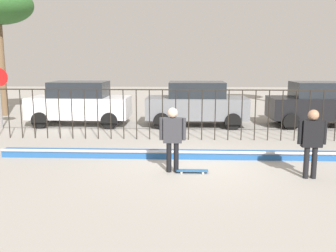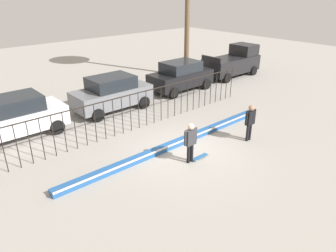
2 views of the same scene
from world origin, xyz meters
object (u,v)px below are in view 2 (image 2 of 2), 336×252
at_px(pickup_truck, 233,62).
at_px(skateboarder, 191,139).
at_px(parked_car_white, 15,117).
at_px(parked_car_gray, 112,93).
at_px(camera_operator, 250,120).
at_px(skateboard, 200,157).
at_px(parked_car_black, 181,76).

bearing_deg(pickup_truck, skateboarder, -151.79).
bearing_deg(pickup_truck, parked_car_white, 177.60).
bearing_deg(parked_car_white, parked_car_gray, 1.63).
relative_size(camera_operator, parked_car_gray, 0.39).
bearing_deg(skateboard, parked_car_gray, 102.85).
distance_m(skateboarder, skateboard, 1.06).
height_order(skateboarder, pickup_truck, pickup_truck).
xyz_separation_m(skateboarder, camera_operator, (3.32, -0.37, 0.01)).
relative_size(skateboarder, camera_operator, 0.99).
xyz_separation_m(parked_car_black, pickup_truck, (5.50, 0.05, 0.06)).
xyz_separation_m(skateboarder, parked_car_black, (6.11, 7.03, -0.02)).
xyz_separation_m(parked_car_gray, parked_car_black, (5.30, 0.12, 0.00)).
bearing_deg(parked_car_black, camera_operator, -106.44).
height_order(parked_car_white, pickup_truck, pickup_truck).
relative_size(skateboarder, skateboard, 2.06).
relative_size(parked_car_white, parked_car_gray, 1.00).
bearing_deg(pickup_truck, parked_car_black, 177.34).
bearing_deg(camera_operator, skateboarder, 43.10).
height_order(camera_operator, parked_car_gray, parked_car_gray).
distance_m(skateboard, parked_car_black, 9.09).
height_order(parked_car_gray, parked_car_black, same).
relative_size(parked_car_gray, parked_car_black, 1.00).
distance_m(skateboard, parked_car_gray, 7.04).
bearing_deg(skateboarder, parked_car_gray, 93.47).
distance_m(parked_car_black, pickup_truck, 5.50).
bearing_deg(parked_car_black, pickup_truck, 4.77).
bearing_deg(parked_car_gray, parked_car_white, -179.70).
height_order(skateboard, parked_car_gray, parked_car_gray).
bearing_deg(skateboarder, camera_operator, 3.90).
xyz_separation_m(skateboard, parked_car_white, (-4.78, 6.93, 0.91)).
relative_size(skateboard, parked_car_white, 0.19).
xyz_separation_m(camera_operator, parked_car_white, (-7.60, 7.23, -0.03)).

